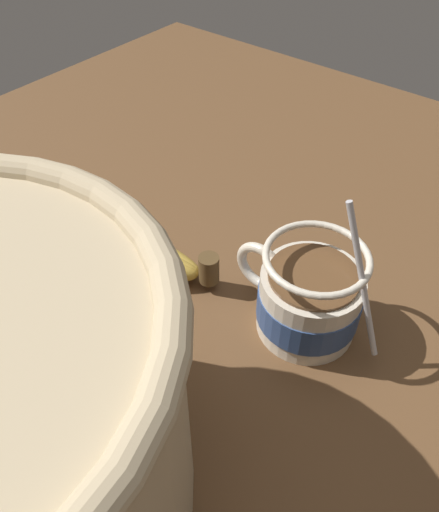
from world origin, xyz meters
The scene contains 3 objects.
table centered at (0.00, 0.00, 1.32)cm, with size 108.16×108.16×2.64cm.
coffee_mug centered at (-7.13, -3.81, 6.25)cm, with size 14.69×9.04×15.19cm.
banana_bunch centered at (11.21, 0.99, 4.22)cm, with size 20.24×11.51×4.03cm.
Camera 1 is at (-18.90, 23.26, 39.11)cm, focal length 35.00 mm.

